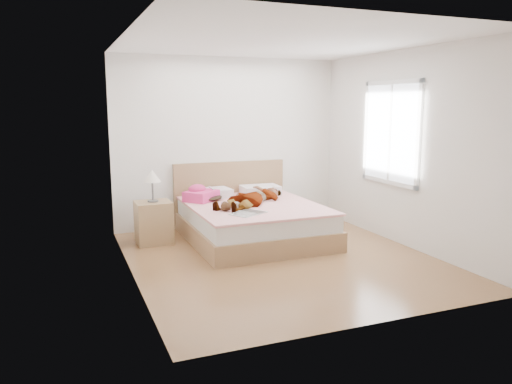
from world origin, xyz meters
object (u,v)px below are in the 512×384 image
Objects in this scene: nightstand at (154,219)px; bed at (251,219)px; woman at (253,195)px; phone at (211,188)px; towel at (200,194)px; magazine at (249,213)px; coffee_mug at (236,205)px; plush_toy at (226,206)px.

bed is at bearing -11.39° from nightstand.
woman reaches higher than phone.
towel reaches higher than magazine.
plush_toy is (-0.17, -0.09, 0.02)m from coffee_mug.
plush_toy is at bearing -151.70° from coffee_mug.
coffee_mug is (-0.04, 0.37, 0.03)m from magazine.
magazine is at bearing -52.16° from plush_toy.
woman is at bearing 44.84° from bed.
phone is 0.80× the size of coffee_mug.
towel is 5.02× the size of coffee_mug.
bed reaches higher than magazine.
magazine is at bearing -72.70° from towel.
coffee_mug is 0.20m from plush_toy.
woman is 0.50m from coffee_mug.
phone is 0.04× the size of bed.
nightstand is at bearing 152.30° from coffee_mug.
towel reaches higher than phone.
bed is 1.36m from nightstand.
bed reaches higher than phone.
coffee_mug is at bearing -67.36° from towel.
coffee_mug is at bearing 28.30° from plush_toy.
phone reaches higher than coffee_mug.
plush_toy is (-0.05, -0.81, -0.11)m from phone.
phone is 0.41× the size of plush_toy.
magazine is (0.34, -1.08, -0.09)m from towel.
phone is at bearing 3.27° from towel.
coffee_mug is 1.16m from nightstand.
nightstand reaches higher than bed.
magazine is 1.39m from nightstand.
bed is 18.09× the size of coffee_mug.
nightstand reaches higher than phone.
bed reaches higher than towel.
phone is at bearing 86.39° from plush_toy.
woman reaches higher than magazine.
woman is at bearing 39.98° from coffee_mug.
coffee_mug is at bearing -27.70° from nightstand.
magazine is at bearing -83.72° from coffee_mug.
bed is 2.04× the size of nightstand.
coffee_mug is (0.29, -0.71, -0.05)m from towel.
plush_toy is at bearing -133.28° from phone.
towel is 1.13m from magazine.
phone is at bearing 11.88° from nightstand.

